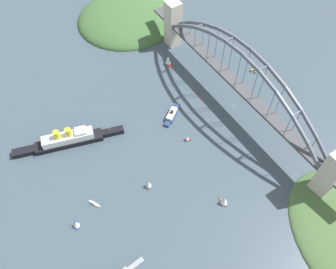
% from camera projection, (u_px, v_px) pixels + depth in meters
% --- Properties ---
extents(ground_plane, '(1400.00, 1400.00, 0.00)m').
position_uv_depth(ground_plane, '(234.00, 105.00, 344.03)').
color(ground_plane, '#3D4C56').
extents(harbor_arch_bridge, '(288.24, 14.44, 70.55)m').
position_uv_depth(harbor_arch_bridge, '(238.00, 85.00, 320.29)').
color(harbor_arch_bridge, beige).
rests_on(harbor_arch_bridge, ground).
extents(headland_east_shore, '(121.47, 125.41, 28.97)m').
position_uv_depth(headland_east_shore, '(130.00, 19.00, 425.42)').
color(headland_east_shore, '#3D6033').
rests_on(headland_east_shore, ground).
extents(ocean_liner, '(36.01, 99.37, 20.68)m').
position_uv_depth(ocean_liner, '(68.00, 140.00, 312.14)').
color(ocean_liner, black).
rests_on(ocean_liner, ground).
extents(harbor_ferry_steamer, '(21.34, 27.02, 7.55)m').
position_uv_depth(harbor_ferry_steamer, '(172.00, 114.00, 334.00)').
color(harbor_ferry_steamer, navy).
rests_on(harbor_ferry_steamer, ground).
extents(seaplane_taxiing_near_bridge, '(9.40, 7.77, 4.96)m').
position_uv_depth(seaplane_taxiing_near_bridge, '(255.00, 69.00, 370.61)').
color(seaplane_taxiing_near_bridge, '#B7B7B2').
rests_on(seaplane_taxiing_near_bridge, ground).
extents(small_boat_1, '(8.03, 7.02, 9.85)m').
position_uv_depth(small_boat_1, '(149.00, 184.00, 287.39)').
color(small_boat_1, brown).
rests_on(small_boat_1, ground).
extents(small_boat_2, '(10.41, 5.73, 10.68)m').
position_uv_depth(small_boat_2, '(224.00, 201.00, 278.23)').
color(small_boat_2, brown).
rests_on(small_boat_2, ground).
extents(small_boat_3, '(9.14, 5.89, 8.45)m').
position_uv_depth(small_boat_3, '(76.00, 224.00, 267.74)').
color(small_boat_3, '#234C8C').
rests_on(small_boat_3, ground).
extents(small_boat_4, '(10.23, 6.25, 2.28)m').
position_uv_depth(small_boat_4, '(94.00, 203.00, 281.16)').
color(small_boat_4, silver).
rests_on(small_boat_4, ground).
extents(small_boat_5, '(10.44, 6.04, 12.01)m').
position_uv_depth(small_boat_5, '(168.00, 60.00, 373.83)').
color(small_boat_5, '#B2231E').
rests_on(small_boat_5, ground).
extents(small_boat_6, '(4.80, 6.19, 7.23)m').
position_uv_depth(small_boat_6, '(187.00, 138.00, 316.33)').
color(small_boat_6, '#B2231E').
rests_on(small_boat_6, ground).
extents(channel_marker_buoy, '(2.20, 2.20, 2.75)m').
position_uv_depth(channel_marker_buoy, '(201.00, 97.00, 348.31)').
color(channel_marker_buoy, red).
rests_on(channel_marker_buoy, ground).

